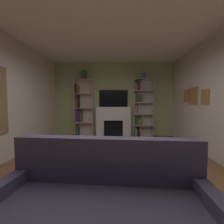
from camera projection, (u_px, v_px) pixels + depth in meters
ground_plane at (110, 174)px, 2.76m from camera, size 7.73×7.73×0.00m
wall_back_accent at (113, 100)px, 5.91m from camera, size 4.77×0.06×2.88m
ceiling at (110, 10)px, 2.58m from camera, size 4.77×6.56×0.06m
fireplace at (113, 121)px, 5.82m from camera, size 1.43×0.54×1.15m
tv at (113, 99)px, 5.85m from camera, size 1.11×0.06×0.66m
bookshelf_left at (82, 109)px, 5.85m from camera, size 0.73×0.28×2.21m
bookshelf_right at (140, 109)px, 5.76m from camera, size 0.73×0.31×2.21m
potted_plant at (84, 74)px, 5.71m from camera, size 0.24×0.24×0.35m
vase_with_flowers at (144, 76)px, 5.65m from camera, size 0.16×0.16×0.39m
couch at (102, 212)px, 1.40m from camera, size 2.12×1.01×0.92m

